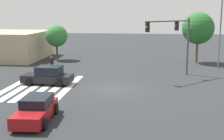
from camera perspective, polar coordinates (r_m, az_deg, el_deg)
ground_plane at (r=25.40m, az=0.00°, el=-3.47°), size 127.66×127.66×0.00m
crosswalk_markings at (r=26.77m, az=-12.95°, el=-3.01°), size 9.36×5.35×0.01m
traffic_signal_mast at (r=30.01m, az=11.54°, el=6.31°), size 4.29×4.29×5.58m
car_1 at (r=27.57m, az=-11.62°, el=-1.06°), size 2.22×4.31×1.55m
car_2 at (r=18.57m, az=-13.73°, el=-7.06°), size 4.31×2.11×1.38m
corner_building at (r=43.84m, az=-18.85°, el=4.32°), size 9.92×9.92×3.56m
pedestrian at (r=33.28m, az=-10.98°, el=1.29°), size 0.41×0.41×1.60m
street_light_pole_a at (r=35.85m, az=19.32°, el=8.92°), size 0.80×0.36×9.31m
tree_corner_a at (r=40.72m, az=-10.11°, el=6.17°), size 2.80×2.80×4.52m
tree_corner_b at (r=39.22m, az=15.46°, el=7.37°), size 3.85×3.85×6.13m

